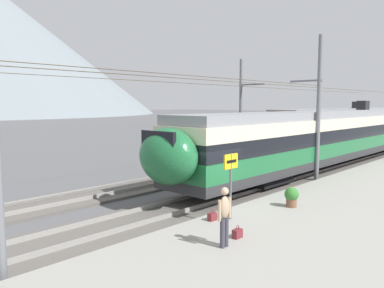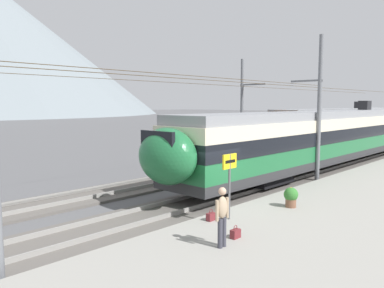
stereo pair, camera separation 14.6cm
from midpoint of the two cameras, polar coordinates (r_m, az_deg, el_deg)
name	(u,v)px [view 2 (the right image)]	position (r m, az deg, el deg)	size (l,w,h in m)	color
ground_plane	(210,210)	(15.75, 2.97, -9.88)	(400.00, 400.00, 0.00)	#565659
platform_slab	(317,232)	(13.30, 18.49, -12.42)	(120.00, 7.02, 0.36)	gray
track_near	(193,204)	(16.35, 0.38, -9.03)	(120.00, 3.00, 0.28)	#5B5651
track_far	(128,188)	(19.65, -9.33, -6.53)	(120.00, 3.00, 0.28)	#5B5651
train_near_platform	(335,134)	(27.88, 20.75, 1.35)	(32.70, 3.03, 4.27)	#2D2D30
train_far_track	(342,125)	(40.81, 21.59, 2.67)	(25.92, 2.88, 4.27)	#2D2D30
catenary_mast_mid	(317,108)	(21.84, 18.43, 5.18)	(40.23, 1.87, 7.98)	slate
catenary_mast_far_side	(243,108)	(29.22, 7.82, 5.35)	(40.23, 2.22, 7.66)	slate
platform_sign	(229,172)	(13.08, 5.94, -4.12)	(0.70, 0.08, 2.26)	#59595B
passenger_walking	(222,214)	(10.69, 4.92, -10.37)	(0.53, 0.22, 1.69)	#383842
handbag_beside_passenger	(235,234)	(11.66, 6.87, -13.14)	(0.32, 0.18, 0.39)	maroon
handbag_near_sign	(211,217)	(13.22, 3.17, -10.78)	(0.32, 0.18, 0.39)	maroon
potted_plant_platform_edge	(291,196)	(15.27, 14.83, -7.52)	(0.55, 0.55, 0.77)	brown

